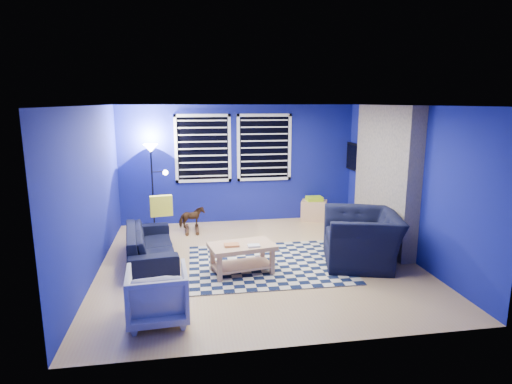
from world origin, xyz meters
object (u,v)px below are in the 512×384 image
Objects in this scene: armchair_bent at (158,295)px; coffee_table at (242,252)px; rocking_horse at (192,218)px; floor_lamp at (152,160)px; cabinet at (314,210)px; tv at (357,158)px; sofa at (151,245)px; armchair_big at (362,238)px.

coffee_table is at bearing -136.70° from armchair_bent.
rocking_horse reaches higher than coffee_table.
floor_lamp is (-0.74, 0.38, 1.13)m from rocking_horse.
cabinet is at bearing 54.08° from coffee_table.
tv is at bearing 6.11° from cabinet.
cabinet is (3.34, 1.94, -0.04)m from sofa.
rocking_horse is (0.69, 1.55, 0.01)m from sofa.
floor_lamp is (-1.46, 2.68, 1.08)m from coffee_table.
armchair_bent is at bearing -85.81° from floor_lamp.
cabinet reaches higher than rocking_horse.
cabinet is (-0.82, 0.25, -1.16)m from tv.
floor_lamp is at bearing -112.65° from armchair_big.
floor_lamp is (-0.29, 3.94, 1.09)m from armchair_bent.
tv reaches higher than armchair_bent.
floor_lamp reaches higher than armchair_big.
sofa is at bearing -157.93° from tv.
floor_lamp reaches higher than cabinet.
armchair_bent is (-3.12, -1.37, -0.09)m from armchair_big.
armchair_bent is 3.59m from rocking_horse.
cabinet is at bearing -165.46° from armchair_big.
coffee_table is (-1.95, -0.11, -0.08)m from armchair_big.
cabinet is (2.66, 0.39, -0.05)m from rocking_horse.
rocking_horse is (-2.66, 2.19, -0.13)m from armchair_big.
armchair_big reaches higher than sofa.
armchair_bent reaches higher than coffee_table.
sofa is 3.41m from armchair_big.
floor_lamp is at bearing -156.94° from cabinet.
tv is 2.65m from armchair_big.
armchair_big is at bearing -37.03° from floor_lamp.
rocking_horse is 2.41m from coffee_table.
armchair_big is 0.74× the size of floor_lamp.
tv is 5.50m from armchair_bent.
tv is at bearing -3.34° from floor_lamp.
cabinet is (3.11, 3.95, -0.09)m from armchair_bent.
tv is 1.59× the size of cabinet.
cabinet reaches higher than coffee_table.
floor_lamp reaches higher than rocking_horse.
armchair_bent is 1.14× the size of cabinet.
sofa reaches higher than rocking_horse.
tv is at bearing -110.35° from rocking_horse.
armchair_big is 3.45m from rocking_horse.
tv is 1.39× the size of armchair_bent.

